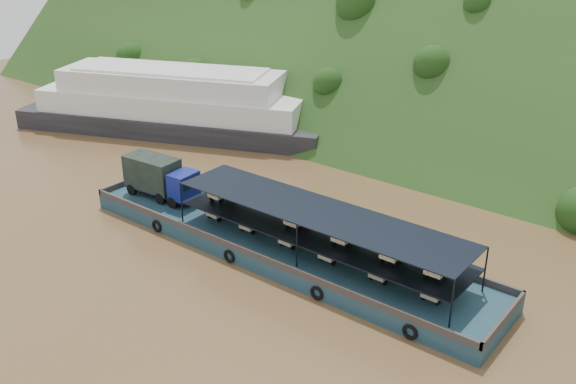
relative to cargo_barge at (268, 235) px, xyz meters
The scene contains 4 objects.
ground 1.75m from the cargo_barge, 35.09° to the left, with size 160.00×160.00×0.00m, color brown.
hillside 36.79m from the cargo_barge, 88.33° to the left, with size 140.00×28.00×28.00m, color #1E3B15.
cargo_barge is the anchor object (origin of this frame).
passenger_ferry 31.16m from the cargo_barge, 150.49° to the left, with size 37.36×22.36×7.42m.
Camera 1 is at (27.11, -34.19, 24.32)m, focal length 40.00 mm.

